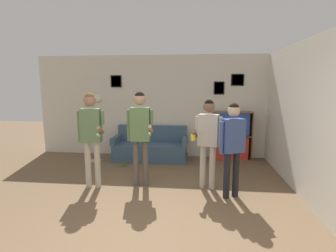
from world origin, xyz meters
name	(u,v)px	position (x,y,z in m)	size (l,w,h in m)	color
ground_plane	(138,248)	(0.00, 0.00, 0.00)	(20.00, 20.00, 0.00)	brown
wall_back	(172,106)	(0.00, 4.18, 1.35)	(7.36, 0.08, 2.70)	silver
wall_right	(299,117)	(2.51, 2.08, 1.35)	(0.06, 6.55, 2.70)	silver
couch	(151,148)	(-0.51, 3.76, 0.28)	(1.91, 0.80, 0.84)	#3D5670
bookshelf	(232,136)	(1.59, 3.96, 0.62)	(1.01, 0.30, 1.25)	brown
floor_lamp	(93,109)	(-1.87, 3.39, 1.34)	(0.49, 0.28, 1.69)	#ADA89E
person_player_foreground_left	(91,129)	(-1.26, 1.76, 1.11)	(0.52, 0.46, 1.79)	#B7AD99
person_player_foreground_center	(140,128)	(-0.37, 1.93, 1.13)	(0.52, 0.47, 1.80)	brown
person_watcher_holding_cup	(208,135)	(0.89, 1.95, 1.02)	(0.56, 0.39, 1.67)	#B7AD99
person_spectator_near_bookshelf	(233,141)	(1.28, 1.59, 1.00)	(0.46, 0.34, 1.63)	black
bottle_on_floor	(124,163)	(-1.03, 3.04, 0.09)	(0.07, 0.07, 0.22)	#3D6638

